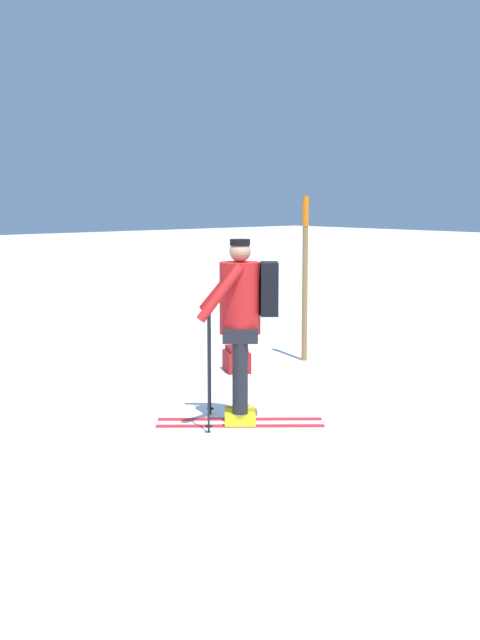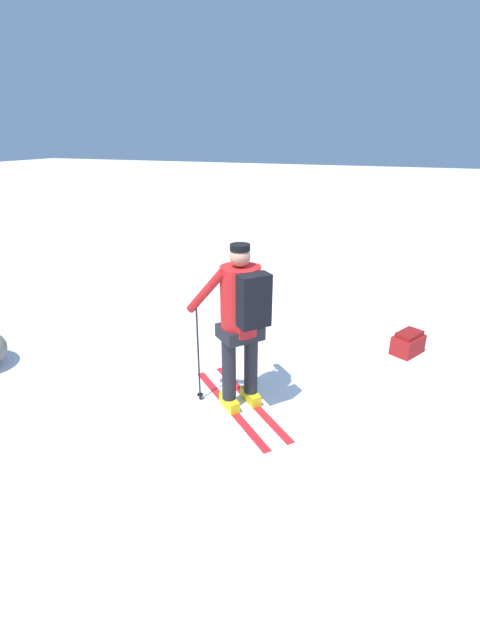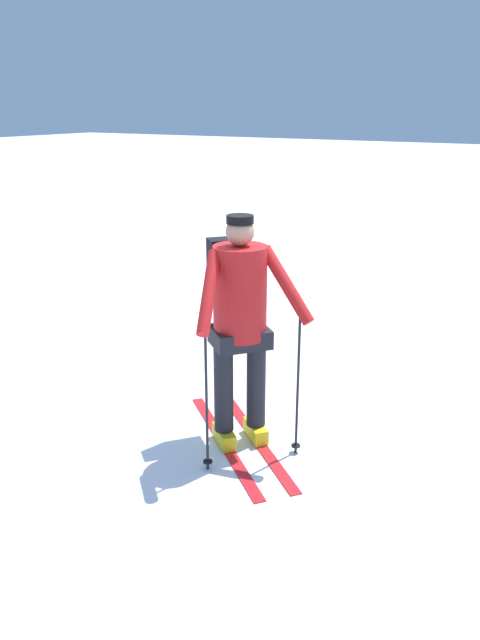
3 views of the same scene
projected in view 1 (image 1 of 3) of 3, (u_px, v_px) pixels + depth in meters
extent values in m
plane|color=white|center=(282.00, 437.00, 8.28)|extent=(80.00, 80.00, 0.00)
cube|color=red|center=(240.00, 426.00, 8.64)|extent=(1.30, 1.14, 0.01)
cube|color=yellow|center=(240.00, 419.00, 8.63)|extent=(0.30, 0.28, 0.12)
cylinder|color=black|center=(240.00, 375.00, 8.57)|extent=(0.15, 0.15, 0.76)
cube|color=red|center=(240.00, 419.00, 8.91)|extent=(1.30, 1.14, 0.01)
cube|color=yellow|center=(240.00, 413.00, 8.90)|extent=(0.30, 0.28, 0.12)
cylinder|color=black|center=(240.00, 369.00, 8.83)|extent=(0.15, 0.15, 0.76)
cube|color=black|center=(240.00, 333.00, 8.65)|extent=(0.53, 0.54, 0.14)
cylinder|color=red|center=(240.00, 298.00, 8.60)|extent=(0.40, 0.40, 0.69)
sphere|color=tan|center=(240.00, 251.00, 8.54)|extent=(0.21, 0.21, 0.21)
cylinder|color=black|center=(240.00, 242.00, 8.53)|extent=(0.20, 0.20, 0.06)
cube|color=black|center=(269.00, 289.00, 8.59)|extent=(0.32, 0.34, 0.51)
cylinder|color=black|center=(208.00, 372.00, 8.34)|extent=(0.02, 0.02, 1.18)
cylinder|color=black|center=(209.00, 426.00, 8.41)|extent=(0.07, 0.07, 0.01)
cylinder|color=red|center=(221.00, 293.00, 8.30)|extent=(0.50, 0.19, 0.53)
cylinder|color=black|center=(210.00, 358.00, 9.04)|extent=(0.02, 0.02, 1.18)
cylinder|color=black|center=(210.00, 409.00, 9.11)|extent=(0.07, 0.07, 0.01)
cylinder|color=red|center=(221.00, 287.00, 8.87)|extent=(0.26, 0.49, 0.53)
cube|color=maroon|center=(237.00, 361.00, 11.32)|extent=(0.46, 0.51, 0.26)
cube|color=maroon|center=(237.00, 349.00, 11.30)|extent=(0.37, 0.43, 0.06)
cylinder|color=olive|center=(305.00, 279.00, 11.94)|extent=(0.07, 0.07, 2.21)
cylinder|color=orange|center=(306.00, 211.00, 11.81)|extent=(0.08, 0.08, 0.40)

